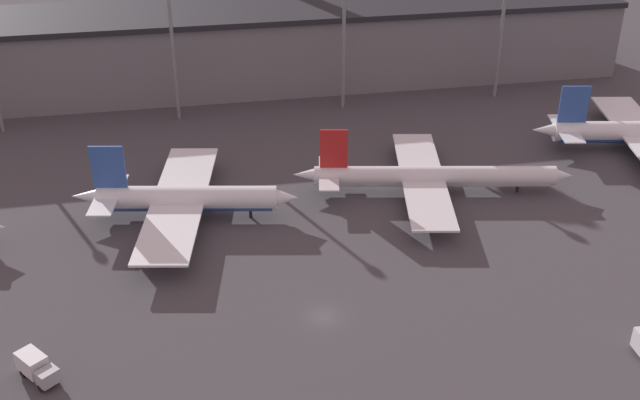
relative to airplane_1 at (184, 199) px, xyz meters
The scene contains 8 objects.
ground 34.36m from the airplane_1, 60.35° to the right, with size 600.00×600.00×0.00m, color #423F44.
terminal_building 60.51m from the airplane_1, 73.70° to the left, with size 165.68×23.42×17.52m.
airplane_1 is the anchor object (origin of this frame).
airplane_2 41.29m from the airplane_1, ahead, with size 47.04×35.74×11.60m.
service_vehicle_1 40.01m from the airplane_1, 118.02° to the right, with size 5.66×6.22×3.13m.
lamp_post_1 43.50m from the airplane_1, 89.62° to the left, with size 1.80×1.80×29.43m.
lamp_post_2 55.33m from the airplane_1, 49.79° to the left, with size 1.80×1.80×27.84m.
lamp_post_3 81.00m from the airplane_1, 30.86° to the left, with size 1.80×1.80×28.77m.
Camera 1 is at (-16.06, -83.78, 65.17)m, focal length 45.00 mm.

